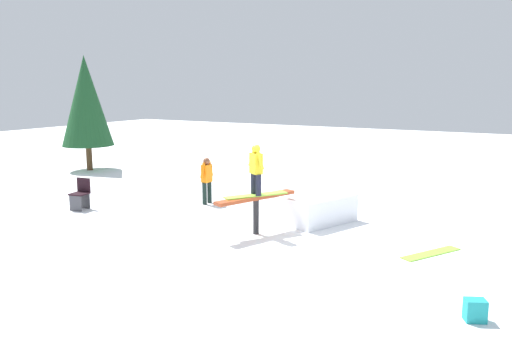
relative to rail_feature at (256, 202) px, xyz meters
The scene contains 9 objects.
ground_plane 0.77m from the rail_feature, ahead, with size 60.00×60.00×0.00m, color white.
rail_feature is the anchor object (origin of this frame).
snow_kicker_ramp 1.94m from the rail_feature, 158.01° to the left, with size 1.80×1.50×0.70m, color white.
main_rider_on_rail 0.72m from the rail_feature, ahead, with size 1.45×1.10×1.21m.
bystander_orange 3.40m from the rail_feature, 125.47° to the right, with size 0.61×0.20×1.38m.
loose_snowboard_lime 4.00m from the rail_feature, 97.74° to the left, with size 1.52×0.28×0.02m, color #91E03C.
folding_chair 5.51m from the rail_feature, 86.40° to the right, with size 0.50×0.50×0.88m.
backpack_on_snow 5.54m from the rail_feature, 65.51° to the left, with size 0.30×0.22×0.34m, color teal.
pine_tree_near 11.55m from the rail_feature, 113.37° to the right, with size 2.06×2.06×4.67m.
Camera 1 is at (9.94, 5.56, 3.47)m, focal length 35.00 mm.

